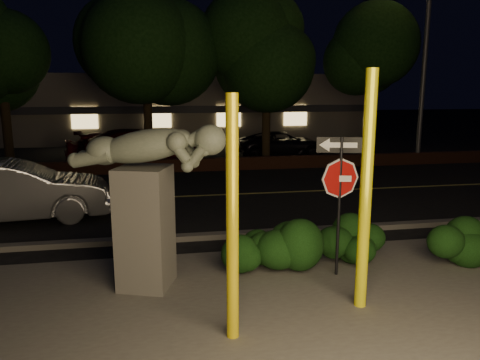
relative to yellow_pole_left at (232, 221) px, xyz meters
name	(u,v)px	position (x,y,z in m)	size (l,w,h in m)	color
ground	(218,177)	(1.32, 11.26, -1.61)	(90.00, 90.00, 0.00)	black
patio	(320,319)	(1.32, 0.26, -1.60)	(14.00, 6.00, 0.02)	#4C4944
road	(231,195)	(1.32, 8.26, -1.61)	(80.00, 8.00, 0.01)	black
lane_marking	(231,194)	(1.32, 8.26, -1.60)	(80.00, 0.12, 0.01)	#B2A447
curb	(260,233)	(1.32, 4.16, -1.55)	(80.00, 0.25, 0.12)	#4C4944
brick_wall	(213,164)	(1.32, 12.56, -1.36)	(40.00, 0.35, 0.50)	#492417
parking_lot	(200,151)	(1.32, 18.26, -1.61)	(40.00, 12.00, 0.01)	black
building	(188,106)	(1.32, 26.24, 0.39)	(22.00, 10.20, 4.00)	gray
tree_far_b	(144,16)	(-1.18, 14.46, 4.44)	(5.20, 5.20, 8.41)	black
tree_far_c	(267,28)	(3.82, 14.06, 4.05)	(4.80, 4.80, 7.84)	black
tree_far_d	(374,38)	(8.82, 14.56, 3.80)	(4.40, 4.40, 7.42)	black
yellow_pole_left	(232,221)	(0.00, 0.00, 0.00)	(0.16, 0.16, 3.23)	yellow
yellow_pole_right	(366,193)	(2.06, 0.54, 0.16)	(0.18, 0.18, 3.55)	yellow
signpost	(340,179)	(2.15, 1.73, 0.14)	(0.82, 0.22, 2.46)	black
sculpture	(146,189)	(-1.10, 1.84, 0.07)	(2.52, 1.42, 2.73)	#4C4944
hedge_center	(271,243)	(1.08, 2.24, -1.13)	(1.87, 0.88, 0.98)	black
hedge_right	(349,239)	(2.58, 2.24, -1.12)	(1.50, 0.80, 0.98)	black
hedge_far_right	(454,241)	(4.49, 1.83, -1.16)	(1.31, 0.82, 0.91)	black
streetlight	(424,24)	(9.97, 12.50, 4.17)	(1.39, 0.72, 9.72)	#4D4C52
silver_sedan	(13,192)	(-4.40, 6.38, -0.86)	(1.60, 4.60, 1.51)	#B7B8BC
parked_car_red	(112,145)	(-2.84, 16.00, -0.92)	(1.63, 4.04, 1.38)	maroon
parked_car_darkred	(140,146)	(-1.56, 14.79, -0.86)	(2.11, 5.19, 1.51)	#390709
parked_car_dark	(283,144)	(5.06, 15.78, -1.02)	(1.96, 4.25, 1.18)	black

